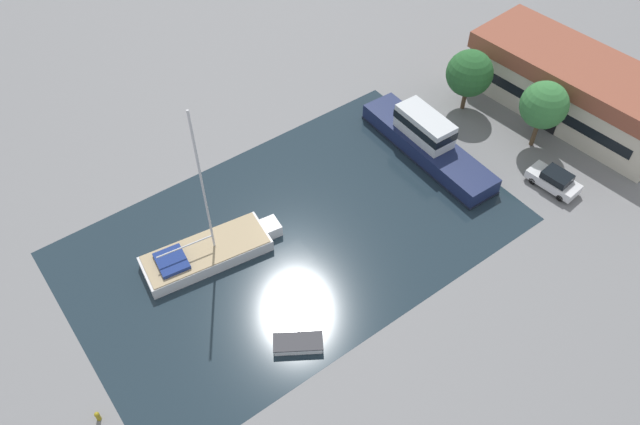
# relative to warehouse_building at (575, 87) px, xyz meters

# --- Properties ---
(ground_plane) EXTENTS (440.00, 440.00, 0.00)m
(ground_plane) POSITION_rel_warehouse_building_xyz_m (-2.70, -28.30, -2.72)
(ground_plane) COLOR slate
(water_canal) EXTENTS (20.25, 32.94, 0.01)m
(water_canal) POSITION_rel_warehouse_building_xyz_m (-2.70, -28.30, -2.72)
(water_canal) COLOR #1E2D38
(water_canal) RESTS_ON ground
(warehouse_building) EXTENTS (19.28, 8.81, 5.38)m
(warehouse_building) POSITION_rel_warehouse_building_xyz_m (0.00, 0.00, 0.00)
(warehouse_building) COLOR beige
(warehouse_building) RESTS_ON ground
(quay_tree_near_building) EXTENTS (3.93, 3.93, 6.21)m
(quay_tree_near_building) POSITION_rel_warehouse_building_xyz_m (1.05, -5.96, 1.51)
(quay_tree_near_building) COLOR brown
(quay_tree_near_building) RESTS_ON ground
(quay_tree_by_water) EXTENTS (4.11, 4.11, 5.84)m
(quay_tree_by_water) POSITION_rel_warehouse_building_xyz_m (-6.04, -7.14, 1.05)
(quay_tree_by_water) COLOR brown
(quay_tree_by_water) RESTS_ON ground
(parked_car) EXTENTS (4.32, 2.30, 1.59)m
(parked_car) POSITION_rel_warehouse_building_xyz_m (5.48, -8.63, -1.92)
(parked_car) COLOR silver
(parked_car) RESTS_ON ground
(sailboat_moored) EXTENTS (4.56, 10.60, 13.35)m
(sailboat_moored) POSITION_rel_warehouse_building_xyz_m (-4.72, -34.38, -2.11)
(sailboat_moored) COLOR silver
(sailboat_moored) RESTS_ON water_canal
(motor_cruiser) EXTENTS (13.88, 3.62, 3.63)m
(motor_cruiser) POSITION_rel_warehouse_building_xyz_m (-3.66, -14.03, -1.42)
(motor_cruiser) COLOR #19234C
(motor_cruiser) RESTS_ON water_canal
(small_dinghy) EXTENTS (2.95, 3.48, 0.57)m
(small_dinghy) POSITION_rel_warehouse_building_xyz_m (5.13, -33.39, -2.42)
(small_dinghy) COLOR white
(small_dinghy) RESTS_ON water_canal
(mooring_bollard) EXTENTS (0.31, 0.31, 0.78)m
(mooring_bollard) POSITION_rel_warehouse_building_xyz_m (2.08, -45.80, -2.30)
(mooring_bollard) COLOR olive
(mooring_bollard) RESTS_ON ground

